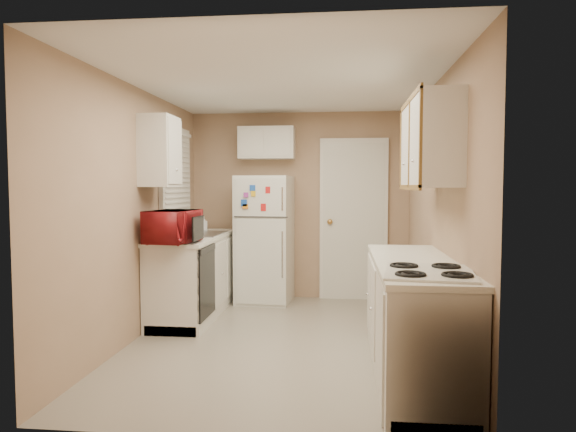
# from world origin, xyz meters

# --- Properties ---
(floor) EXTENTS (3.80, 3.80, 0.00)m
(floor) POSITION_xyz_m (0.00, 0.00, 0.00)
(floor) COLOR #AAA291
(floor) RESTS_ON ground
(ceiling) EXTENTS (3.80, 3.80, 0.00)m
(ceiling) POSITION_xyz_m (0.00, 0.00, 2.40)
(ceiling) COLOR white
(ceiling) RESTS_ON floor
(wall_left) EXTENTS (3.80, 3.80, 0.00)m
(wall_left) POSITION_xyz_m (-1.40, 0.00, 1.20)
(wall_left) COLOR tan
(wall_left) RESTS_ON floor
(wall_right) EXTENTS (3.80, 3.80, 0.00)m
(wall_right) POSITION_xyz_m (1.40, 0.00, 1.20)
(wall_right) COLOR tan
(wall_right) RESTS_ON floor
(wall_back) EXTENTS (2.80, 2.80, 0.00)m
(wall_back) POSITION_xyz_m (0.00, 1.90, 1.20)
(wall_back) COLOR tan
(wall_back) RESTS_ON floor
(wall_front) EXTENTS (2.80, 2.80, 0.00)m
(wall_front) POSITION_xyz_m (0.00, -1.90, 1.20)
(wall_front) COLOR tan
(wall_front) RESTS_ON floor
(left_counter) EXTENTS (0.60, 1.80, 0.90)m
(left_counter) POSITION_xyz_m (-1.10, 0.90, 0.45)
(left_counter) COLOR silver
(left_counter) RESTS_ON floor
(dishwasher) EXTENTS (0.03, 0.58, 0.72)m
(dishwasher) POSITION_xyz_m (-0.81, 0.30, 0.49)
(dishwasher) COLOR black
(dishwasher) RESTS_ON floor
(sink) EXTENTS (0.54, 0.74, 0.16)m
(sink) POSITION_xyz_m (-1.10, 1.05, 0.86)
(sink) COLOR gray
(sink) RESTS_ON left_counter
(microwave) EXTENTS (0.61, 0.39, 0.38)m
(microwave) POSITION_xyz_m (-1.09, 0.13, 1.05)
(microwave) COLOR maroon
(microwave) RESTS_ON left_counter
(soap_bottle) EXTENTS (0.10, 0.10, 0.18)m
(soap_bottle) POSITION_xyz_m (-1.15, 1.46, 1.00)
(soap_bottle) COLOR white
(soap_bottle) RESTS_ON left_counter
(window_blinds) EXTENTS (0.10, 0.98, 1.08)m
(window_blinds) POSITION_xyz_m (-1.36, 1.05, 1.60)
(window_blinds) COLOR silver
(window_blinds) RESTS_ON wall_left
(upper_cabinet_left) EXTENTS (0.30, 0.45, 0.70)m
(upper_cabinet_left) POSITION_xyz_m (-1.25, 0.22, 1.80)
(upper_cabinet_left) COLOR silver
(upper_cabinet_left) RESTS_ON wall_left
(refrigerator) EXTENTS (0.69, 0.68, 1.58)m
(refrigerator) POSITION_xyz_m (-0.41, 1.59, 0.79)
(refrigerator) COLOR silver
(refrigerator) RESTS_ON floor
(cabinet_over_fridge) EXTENTS (0.70, 0.30, 0.40)m
(cabinet_over_fridge) POSITION_xyz_m (-0.40, 1.75, 2.00)
(cabinet_over_fridge) COLOR silver
(cabinet_over_fridge) RESTS_ON wall_back
(interior_door) EXTENTS (0.86, 0.06, 2.08)m
(interior_door) POSITION_xyz_m (0.70, 1.86, 1.02)
(interior_door) COLOR silver
(interior_door) RESTS_ON floor
(right_counter) EXTENTS (0.60, 2.00, 0.90)m
(right_counter) POSITION_xyz_m (1.10, -0.80, 0.45)
(right_counter) COLOR silver
(right_counter) RESTS_ON floor
(stove) EXTENTS (0.63, 0.74, 0.83)m
(stove) POSITION_xyz_m (1.11, -1.37, 0.41)
(stove) COLOR silver
(stove) RESTS_ON floor
(upper_cabinet_right) EXTENTS (0.30, 1.20, 0.70)m
(upper_cabinet_right) POSITION_xyz_m (1.25, -0.50, 1.80)
(upper_cabinet_right) COLOR silver
(upper_cabinet_right) RESTS_ON wall_right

